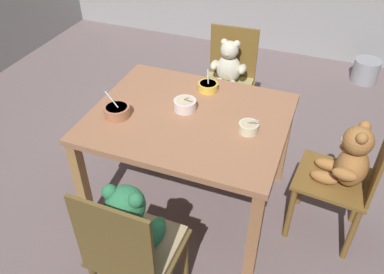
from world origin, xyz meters
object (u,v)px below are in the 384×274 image
at_px(porridge_bowl_white_center, 185,105).
at_px(porridge_bowl_terracotta_near_left, 117,111).
at_px(teddy_chair_far_center, 228,76).
at_px(teddy_chair_near_right, 348,167).
at_px(metal_pail, 366,71).
at_px(teddy_chair_near_front, 132,235).
at_px(dining_table, 189,128).
at_px(porridge_bowl_cream_near_right, 248,127).
at_px(porridge_bowl_yellow_far_center, 208,86).

bearing_deg(porridge_bowl_white_center, porridge_bowl_terracotta_near_left, -149.54).
distance_m(teddy_chair_far_center, porridge_bowl_terracotta_near_left, 1.06).
height_order(teddy_chair_near_right, metal_pail, teddy_chair_near_right).
bearing_deg(teddy_chair_near_front, metal_pail, -18.16).
relative_size(teddy_chair_far_center, porridge_bowl_white_center, 6.48).
relative_size(porridge_bowl_terracotta_near_left, metal_pail, 0.62).
height_order(porridge_bowl_white_center, metal_pail, porridge_bowl_white_center).
bearing_deg(teddy_chair_far_center, dining_table, -3.23).
xyz_separation_m(teddy_chair_near_right, porridge_bowl_white_center, (-0.98, 0.00, 0.18)).
height_order(teddy_chair_near_right, porridge_bowl_cream_near_right, teddy_chair_near_right).
xyz_separation_m(porridge_bowl_white_center, metal_pail, (1.12, 2.10, -0.63)).
distance_m(porridge_bowl_yellow_far_center, porridge_bowl_cream_near_right, 0.49).
relative_size(teddy_chair_near_right, metal_pail, 3.38).
relative_size(teddy_chair_near_right, teddy_chair_far_center, 0.99).
bearing_deg(teddy_chair_near_front, teddy_chair_near_right, -44.89).
bearing_deg(teddy_chair_near_right, porridge_bowl_terracotta_near_left, 14.21).
xyz_separation_m(porridge_bowl_yellow_far_center, porridge_bowl_cream_near_right, (0.35, -0.34, 0.00)).
height_order(porridge_bowl_terracotta_near_left, porridge_bowl_cream_near_right, porridge_bowl_terracotta_near_left).
relative_size(teddy_chair_far_center, porridge_bowl_yellow_far_center, 6.58).
distance_m(dining_table, teddy_chair_near_right, 0.94).
relative_size(dining_table, teddy_chair_far_center, 1.31).
bearing_deg(metal_pail, porridge_bowl_terracotta_near_left, -122.56).
distance_m(teddy_chair_near_front, metal_pail, 3.18).
xyz_separation_m(dining_table, porridge_bowl_yellow_far_center, (0.01, 0.31, 0.12)).
distance_m(teddy_chair_far_center, metal_pail, 1.77).
bearing_deg(porridge_bowl_yellow_far_center, porridge_bowl_terracotta_near_left, -131.15).
height_order(porridge_bowl_terracotta_near_left, metal_pail, porridge_bowl_terracotta_near_left).
bearing_deg(dining_table, teddy_chair_near_right, 3.10).
bearing_deg(teddy_chair_near_front, porridge_bowl_terracotta_near_left, 34.04).
relative_size(dining_table, porridge_bowl_cream_near_right, 9.92).
distance_m(porridge_bowl_yellow_far_center, porridge_bowl_white_center, 0.26).
bearing_deg(porridge_bowl_yellow_far_center, teddy_chair_near_front, -88.76).
height_order(teddy_chair_near_right, porridge_bowl_terracotta_near_left, teddy_chair_near_right).
relative_size(porridge_bowl_white_center, porridge_bowl_cream_near_right, 1.17).
bearing_deg(teddy_chair_near_front, porridge_bowl_cream_near_right, -21.48).
relative_size(teddy_chair_near_front, teddy_chair_far_center, 1.04).
height_order(porridge_bowl_yellow_far_center, porridge_bowl_cream_near_right, porridge_bowl_yellow_far_center).
relative_size(porridge_bowl_terracotta_near_left, porridge_bowl_cream_near_right, 1.37).
bearing_deg(teddy_chair_far_center, teddy_chair_near_front, -1.90).
relative_size(dining_table, teddy_chair_near_front, 1.26).
relative_size(teddy_chair_near_front, porridge_bowl_yellow_far_center, 6.82).
distance_m(porridge_bowl_cream_near_right, metal_pail, 2.37).
bearing_deg(porridge_bowl_terracotta_near_left, porridge_bowl_white_center, 30.46).
bearing_deg(teddy_chair_near_front, porridge_bowl_white_center, 6.53).
height_order(porridge_bowl_yellow_far_center, metal_pail, porridge_bowl_yellow_far_center).
distance_m(teddy_chair_near_right, porridge_bowl_cream_near_right, 0.60).
bearing_deg(dining_table, porridge_bowl_cream_near_right, -3.84).
distance_m(porridge_bowl_terracotta_near_left, porridge_bowl_cream_near_right, 0.77).
bearing_deg(metal_pail, dining_table, -116.58).
distance_m(teddy_chair_far_center, porridge_bowl_white_center, 0.79).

